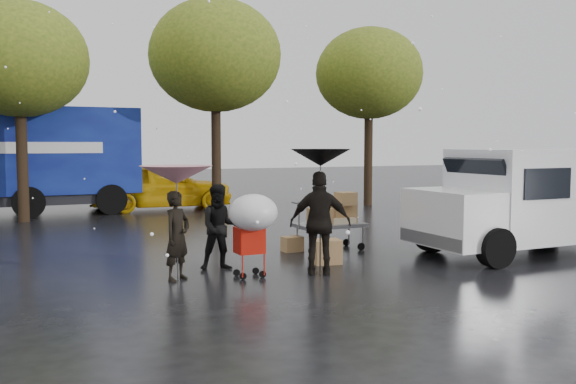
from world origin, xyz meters
name	(u,v)px	position (x,y,z in m)	size (l,w,h in m)	color
ground	(258,278)	(0.00, 0.00, 0.00)	(90.00, 90.00, 0.00)	black
person_pink	(177,236)	(-1.31, 0.41, 0.76)	(0.55, 0.36, 1.52)	black
person_middle	(220,227)	(-0.37, 0.94, 0.79)	(0.77, 0.60, 1.58)	black
person_black	(320,223)	(1.10, -0.21, 0.92)	(1.08, 0.45, 1.84)	black
umbrella_pink	(176,175)	(-1.31, 0.41, 1.80)	(1.23, 1.23, 1.95)	#4C4C4C
umbrella_black	(321,158)	(1.10, -0.21, 2.07)	(1.06, 1.06, 2.23)	#4C4C4C
vendor_cart	(333,217)	(2.54, 1.91, 0.73)	(1.52, 0.80, 1.27)	slate
shopping_cart	(253,217)	(-0.11, -0.04, 1.06)	(0.84, 0.84, 1.46)	red
white_van	(530,198)	(6.17, -0.12, 1.16)	(4.91, 2.18, 2.20)	white
blue_truck	(15,161)	(-3.68, 11.98, 1.76)	(8.30, 2.60, 3.50)	navy
box_ground_near	(327,252)	(1.67, 0.62, 0.23)	(0.52, 0.42, 0.47)	olive
box_ground_far	(292,244)	(1.64, 2.11, 0.16)	(0.41, 0.32, 0.32)	olive
yellow_taxi	(162,186)	(1.02, 11.64, 0.84)	(1.97, 4.90, 1.67)	#E2A80B
tree_row	(125,57)	(-0.47, 10.00, 5.02)	(21.60, 4.40, 7.12)	black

